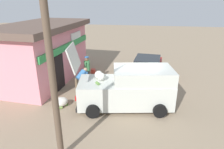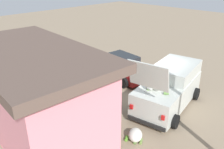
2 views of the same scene
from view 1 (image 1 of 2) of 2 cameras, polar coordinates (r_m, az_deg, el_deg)
The scene contains 9 objects.
ground_plane at distance 10.79m, azimuth 6.04°, elevation -5.99°, with size 60.00×60.00×0.00m, color gray.
storefront_bar at distance 13.01m, azimuth -19.09°, elevation 6.23°, with size 7.27×4.18×3.52m.
delivery_van at distance 9.34m, azimuth 4.78°, elevation -3.89°, with size 2.78×4.87×3.00m.
parked_sedan at distance 13.18m, azimuth 10.11°, elevation 1.91°, with size 4.14×2.45×1.33m.
vendor_standing at distance 11.97m, azimuth -7.20°, elevation 1.81°, with size 0.57×0.37×1.69m.
customer_bending at distance 10.97m, azimuth -8.95°, elevation -0.97°, with size 0.75×0.71×1.32m.
unloaded_banana_pile at distance 9.93m, azimuth -14.60°, elevation -7.77°, with size 0.86×0.88×0.46m.
paint_bucket at distance 13.86m, azimuth -5.44°, elevation 1.00°, with size 0.33×0.33×0.30m, color #BF3F33.
utility_pole at distance 5.88m, azimuth -16.62°, elevation -3.07°, with size 0.20×0.20×5.15m, color brown.
Camera 1 is at (-9.60, -0.44, 4.89)m, focal length 31.61 mm.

